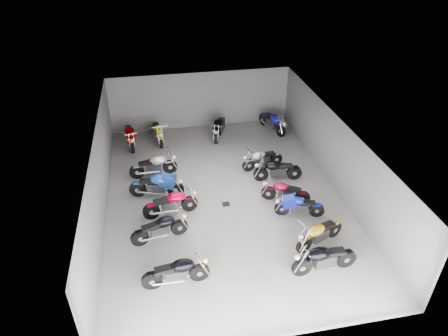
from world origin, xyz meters
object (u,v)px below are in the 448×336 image
Objects in this scene: motorcycle_left_f at (154,166)px; motorcycle_right_a at (324,259)px; motorcycle_left_d at (171,203)px; motorcycle_back_a at (130,136)px; drain_grate at (226,204)px; motorcycle_left_e at (157,185)px; motorcycle_right_b at (319,233)px; motorcycle_right_c at (299,206)px; motorcycle_right_d at (285,192)px; motorcycle_right_f at (262,159)px; motorcycle_right_e at (277,170)px; motorcycle_back_f at (273,122)px; motorcycle_left_c at (160,228)px; motorcycle_left_a at (177,272)px; motorcycle_back_b at (158,132)px; motorcycle_back_d at (220,128)px.

motorcycle_left_f is 8.93m from motorcycle_right_a.
motorcycle_left_d is 0.97× the size of motorcycle_back_a.
drain_grate is 0.14× the size of motorcycle_right_a.
motorcycle_left_e is 1.13× the size of motorcycle_right_b.
motorcycle_right_c is at bearing -17.60° from motorcycle_right_b.
motorcycle_right_c is 0.85× the size of motorcycle_back_a.
motorcycle_right_f is at bearing 29.88° from motorcycle_right_d.
drain_grate is at bearing 87.17° from motorcycle_left_d.
drain_grate is at bearing 123.08° from motorcycle_right_e.
drain_grate is at bearing 39.11° from motorcycle_back_f.
motorcycle_right_e is at bearing 103.93° from motorcycle_left_e.
motorcycle_back_f reaches higher than motorcycle_right_c.
motorcycle_right_c is at bearing 48.39° from motorcycle_left_f.
motorcycle_right_e is at bearing 57.08° from motorcycle_back_f.
motorcycle_left_c is at bearing -5.00° from motorcycle_left_f.
motorcycle_left_a is 0.97× the size of motorcycle_back_a.
motorcycle_back_a is (-6.56, 10.22, -0.00)m from motorcycle_right_a.
motorcycle_right_b is 1.05× the size of motorcycle_right_c.
motorcycle_right_f is at bearing 116.75° from motorcycle_left_c.
motorcycle_right_d is 0.86× the size of motorcycle_back_f.
motorcycle_back_a reaches higher than motorcycle_back_b.
motorcycle_left_e is 1.19× the size of motorcycle_right_c.
motorcycle_left_d is at bearing 85.04° from motorcycle_back_d.
motorcycle_right_c is 0.95× the size of motorcycle_right_f.
motorcycle_left_c is at bearing 124.46° from motorcycle_right_e.
motorcycle_left_d is 0.96× the size of motorcycle_right_a.
motorcycle_left_f reaches higher than motorcycle_right_d.
motorcycle_left_c is at bearing 108.50° from motorcycle_right_c.
motorcycle_right_b is 5.54m from motorcycle_right_f.
motorcycle_left_e reaches higher than motorcycle_back_b.
drain_grate is 3.30m from motorcycle_left_c.
motorcycle_left_e is at bearing 75.07° from motorcycle_back_d.
motorcycle_back_a is at bearing 14.89° from motorcycle_right_b.
motorcycle_right_b is (5.72, -4.14, -0.04)m from motorcycle_left_e.
motorcycle_right_e reaches higher than drain_grate.
drain_grate is at bearing 21.36° from motorcycle_right_b.
motorcycle_right_a is at bearing 141.84° from motorcycle_right_b.
motorcycle_left_a is at bearing 91.93° from motorcycle_back_a.
motorcycle_left_c is 1.10× the size of motorcycle_right_c.
drain_grate is 6.66m from motorcycle_back_b.
motorcycle_back_f is (6.67, 7.80, 0.04)m from motorcycle_left_c.
motorcycle_back_d is (3.11, 6.23, 0.02)m from motorcycle_left_d.
motorcycle_left_f is 6.95m from motorcycle_right_c.
motorcycle_right_c is at bearing 70.15° from motorcycle_left_d.
motorcycle_right_f is at bearing 22.41° from motorcycle_right_c.
motorcycle_left_a is 0.99× the size of motorcycle_back_b.
motorcycle_right_a is at bearing -154.41° from motorcycle_right_d.
motorcycle_right_d is 2.77m from motorcycle_right_f.
motorcycle_left_d is 6.39m from motorcycle_back_a.
motorcycle_left_e is at bearing 93.28° from motorcycle_right_f.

